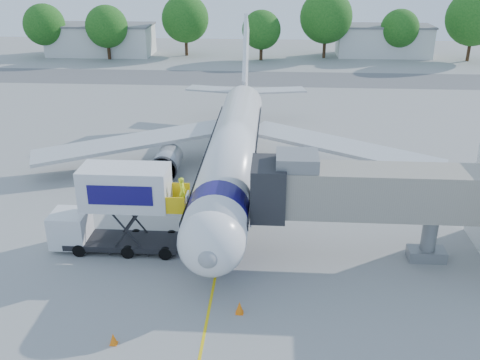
{
  "coord_description": "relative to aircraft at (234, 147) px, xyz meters",
  "views": [
    {
      "loc": [
        3.12,
        -35.48,
        17.17
      ],
      "look_at": [
        0.98,
        -3.06,
        3.2
      ],
      "focal_mm": 40.0,
      "sensor_mm": 36.0,
      "label": 1
    }
  ],
  "objects": [
    {
      "name": "tree_a",
      "position": [
        -36.78,
        52.94,
        2.51
      ],
      "size": [
        7.06,
        7.06,
        9.0
      ],
      "color": "#382314",
      "rests_on": "ground"
    },
    {
      "name": "tree_c",
      "position": [
        -12.71,
        55.82,
        3.37
      ],
      "size": [
        8.17,
        8.17,
        10.41
      ],
      "color": "#382314",
      "rests_on": "ground"
    },
    {
      "name": "tree_e",
      "position": [
        11.5,
        55.15,
        3.92
      ],
      "size": [
        8.87,
        8.87,
        11.31
      ],
      "color": "#382314",
      "rests_on": "ground"
    },
    {
      "name": "safety_cone_a",
      "position": [
        1.61,
        -17.09,
        -2.61
      ],
      "size": [
        0.44,
        0.44,
        0.69
      ],
      "color": "orange",
      "rests_on": "ground"
    },
    {
      "name": "outbuilding_left",
      "position": [
        -28.0,
        55.88,
        -0.29
      ],
      "size": [
        18.4,
        8.4,
        5.3
      ],
      "color": "silver",
      "rests_on": "ground"
    },
    {
      "name": "taxiway_strip",
      "position": [
        0.0,
        37.88,
        -2.94
      ],
      "size": [
        120.0,
        10.0,
        0.01
      ],
      "primitive_type": "cube",
      "color": "#59595B",
      "rests_on": "ground"
    },
    {
      "name": "tree_f",
      "position": [
        24.08,
        55.54,
        2.06
      ],
      "size": [
        6.47,
        6.47,
        8.26
      ],
      "color": "#382314",
      "rests_on": "ground"
    },
    {
      "name": "tree_g",
      "position": [
        35.51,
        53.73,
        4.1
      ],
      "size": [
        9.11,
        9.11,
        11.62
      ],
      "color": "#382314",
      "rests_on": "ground"
    },
    {
      "name": "tree_d",
      "position": [
        0.64,
        52.34,
        2.07
      ],
      "size": [
        6.48,
        6.48,
        8.27
      ],
      "color": "#382314",
      "rests_on": "ground"
    },
    {
      "name": "guidance_line",
      "position": [
        0.0,
        -4.12,
        -2.94
      ],
      "size": [
        0.15,
        70.0,
        0.01
      ],
      "primitive_type": "cube",
      "color": "yellow",
      "rests_on": "ground"
    },
    {
      "name": "jet_bridge",
      "position": [
        7.99,
        -11.12,
        1.39
      ],
      "size": [
        13.9,
        3.2,
        6.6
      ],
      "color": "gray",
      "rests_on": "ground"
    },
    {
      "name": "catering_hiloader",
      "position": [
        -6.26,
        -11.12,
        -0.19
      ],
      "size": [
        8.52,
        2.44,
        5.5
      ],
      "color": "black",
      "rests_on": "ground"
    },
    {
      "name": "outbuilding_right",
      "position": [
        22.0,
        57.88,
        -0.29
      ],
      "size": [
        16.4,
        7.4,
        5.3
      ],
      "color": "silver",
      "rests_on": "ground"
    },
    {
      "name": "tree_b",
      "position": [
        -25.39,
        51.4,
        2.5
      ],
      "size": [
        7.05,
        7.05,
        8.98
      ],
      "color": "#382314",
      "rests_on": "ground"
    },
    {
      "name": "ground",
      "position": [
        0.0,
        -4.12,
        -2.95
      ],
      "size": [
        160.0,
        160.0,
        0.0
      ],
      "primitive_type": "plane",
      "color": "gray",
      "rests_on": "ground"
    },
    {
      "name": "safety_cone_b",
      "position": [
        -4.2,
        -19.82,
        -2.66
      ],
      "size": [
        0.38,
        0.38,
        0.6
      ],
      "color": "orange",
      "rests_on": "ground"
    },
    {
      "name": "aircraft",
      "position": [
        0.0,
        0.0,
        0.0
      ],
      "size": [
        34.17,
        37.73,
        11.35
      ],
      "color": "white",
      "rests_on": "ground"
    }
  ]
}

